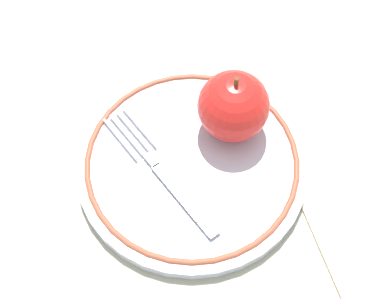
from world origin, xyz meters
The scene contains 4 objects.
ground_plane centered at (0.00, 0.00, 0.00)m, with size 2.00×2.00×0.00m, color #AAAA92.
plate centered at (0.02, 0.01, 0.01)m, with size 0.23×0.23×0.02m.
apple_red_whole centered at (-0.03, -0.03, 0.05)m, with size 0.07×0.07×0.08m.
fork centered at (0.05, 0.02, 0.02)m, with size 0.09×0.16×0.00m.
Camera 1 is at (0.07, 0.26, 0.49)m, focal length 50.00 mm.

